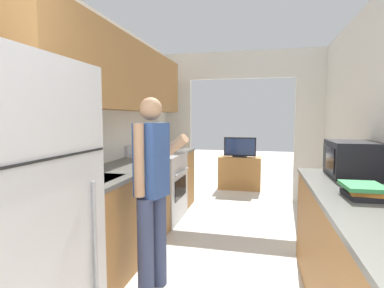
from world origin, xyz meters
The scene contains 11 objects.
wall_left centered at (-1.27, 2.11, 1.52)m, with size 0.38×6.98×2.50m.
wall_far_with_doorway centered at (0.00, 4.61, 1.45)m, with size 3.05×0.06×2.50m.
counter_left centered at (-1.02, 2.45, 0.45)m, with size 0.62×3.16×0.90m.
counter_right centered at (1.02, 1.41, 0.45)m, with size 0.62×2.35×0.90m.
range_oven centered at (-1.02, 3.30, 0.46)m, with size 0.66×0.78×1.04m.
person centered at (-0.49, 1.67, 0.83)m, with size 0.50×0.44×1.56m.
microwave centered at (1.11, 2.24, 1.05)m, with size 0.38×0.52×0.30m.
book_stack centered at (1.00, 1.50, 0.94)m, with size 0.27×0.30×0.09m.
tv_cabinet centered at (-0.06, 5.33, 0.32)m, with size 0.81×0.42×0.63m.
television centered at (-0.06, 5.29, 0.82)m, with size 0.61×0.16×0.38m.
knife centered at (-1.09, 3.96, 0.91)m, with size 0.07×0.33×0.02m.
Camera 1 is at (0.36, -0.54, 1.41)m, focal length 28.00 mm.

